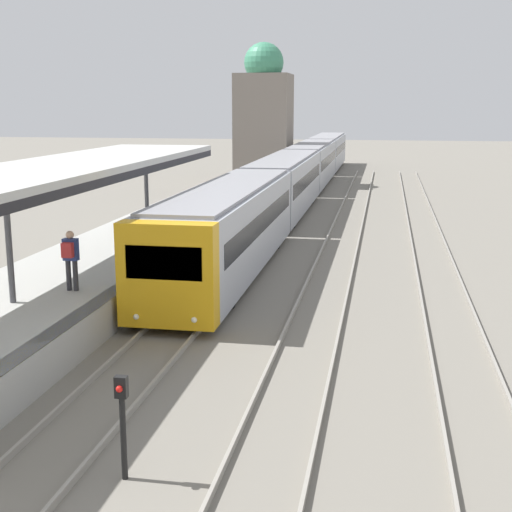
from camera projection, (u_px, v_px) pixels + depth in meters
platform_canopy at (6, 179)px, 17.73m from camera, size 4.00×26.78×3.31m
person_on_platform at (70, 256)px, 19.35m from camera, size 0.40×0.40×1.66m
train_near at (300, 171)px, 46.36m from camera, size 2.63×58.34×3.16m
signal_post_near at (122, 416)px, 11.46m from camera, size 0.20×0.21×1.78m
distant_domed_building at (264, 119)px, 53.38m from camera, size 4.00×4.00×10.51m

